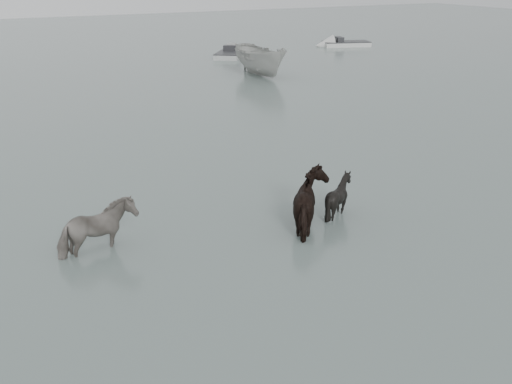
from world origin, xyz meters
TOP-DOWN VIEW (x-y plane):
  - ground at (0.00, 0.00)m, footprint 140.00×140.00m
  - pony_pinto at (-3.51, 1.40)m, footprint 1.94×1.21m
  - pony_dark at (1.65, 0.31)m, footprint 1.68×1.89m
  - pony_black at (2.67, 0.75)m, footprint 1.30×1.20m
  - boat_small at (11.27, 20.97)m, footprint 1.97×5.05m
  - skiff_port at (13.01, 28.71)m, footprint 4.19×4.82m
  - skiff_star at (23.76, 29.96)m, footprint 5.26×3.06m

SIDE VIEW (x-z plane):
  - ground at x=0.00m, z-range 0.00..0.00m
  - skiff_port at x=13.01m, z-range 0.00..0.75m
  - skiff_star at x=23.76m, z-range 0.00..0.75m
  - pony_black at x=2.67m, z-range 0.00..1.26m
  - pony_pinto at x=-3.51m, z-range 0.00..1.52m
  - pony_dark at x=1.65m, z-range 0.00..1.72m
  - boat_small at x=11.27m, z-range 0.00..1.94m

